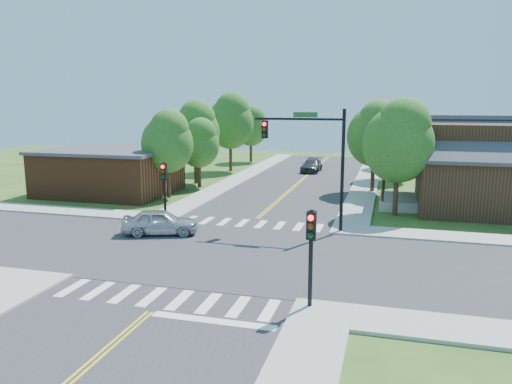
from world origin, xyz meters
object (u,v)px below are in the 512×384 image
(signal_mast_ne, at_px, (314,150))
(house_ne, at_px, (494,164))
(signal_pole_se, at_px, (311,240))
(car_silver, at_px, (160,222))
(car_dgrey, at_px, (312,166))
(signal_pole_nw, at_px, (164,180))

(signal_mast_ne, distance_m, house_ne, 14.23)
(signal_pole_se, distance_m, house_ne, 22.03)
(house_ne, bearing_deg, car_silver, -148.83)
(car_dgrey, bearing_deg, house_ne, -45.67)
(house_ne, bearing_deg, signal_mast_ne, -142.32)
(signal_pole_nw, xyz_separation_m, house_ne, (20.71, 8.66, 0.67))
(signal_mast_ne, bearing_deg, signal_pole_se, -81.44)
(signal_pole_nw, bearing_deg, car_silver, -69.21)
(signal_mast_ne, bearing_deg, signal_pole_nw, -179.93)
(signal_pole_se, relative_size, car_dgrey, 0.82)
(signal_mast_ne, xyz_separation_m, signal_pole_nw, (-9.51, -0.01, -2.19))
(house_ne, bearing_deg, car_dgrey, 133.88)
(signal_pole_se, bearing_deg, signal_pole_nw, 135.00)
(signal_pole_nw, relative_size, car_dgrey, 0.82)
(car_silver, bearing_deg, signal_mast_ne, -87.12)
(house_ne, height_order, car_dgrey, house_ne)
(car_dgrey, bearing_deg, signal_mast_ne, -80.44)
(signal_pole_se, height_order, car_dgrey, signal_pole_se)
(car_silver, height_order, car_dgrey, car_silver)
(signal_mast_ne, distance_m, signal_pole_se, 11.55)
(signal_mast_ne, height_order, car_dgrey, signal_mast_ne)
(signal_pole_se, distance_m, signal_pole_nw, 15.84)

